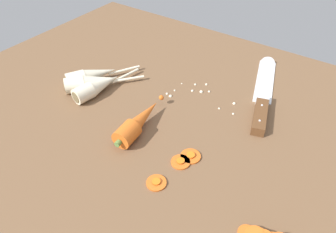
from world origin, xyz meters
The scene contains 10 objects.
ground_plane centered at (0.00, 0.00, -2.00)cm, with size 120.00×90.00×4.00cm, color brown.
chefs_knife centered at (13.18, 21.91, 0.65)cm, with size 13.27×34.19×4.18cm.
whole_carrot centered at (-3.83, -7.82, 2.10)cm, with size 5.45×18.29×4.20cm.
parsnip_front centered at (-23.20, -2.55, 1.98)cm, with size 14.34×17.14×4.00cm.
parsnip_mid_left centered at (-20.53, -3.12, 1.98)cm, with size 6.04×19.62×4.00cm.
parsnip_mid_right centered at (-25.37, -0.36, 1.98)cm, with size 11.67×18.35×4.00cm.
carrot_slice_stray_near centered at (7.97, -17.25, 0.36)cm, with size 3.77×3.77×0.70cm.
carrot_slice_stray_mid centered at (9.74, -8.15, 0.36)cm, with size 4.07×4.07×0.70cm.
carrot_slice_stray_far centered at (8.91, -10.54, 0.36)cm, with size 3.83×3.83×0.70cm.
mince_crumbs centered at (0.38, 10.76, 0.37)cm, with size 17.72×10.28×0.89cm.
Camera 1 is at (29.50, -44.55, 46.32)cm, focal length 32.93 mm.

